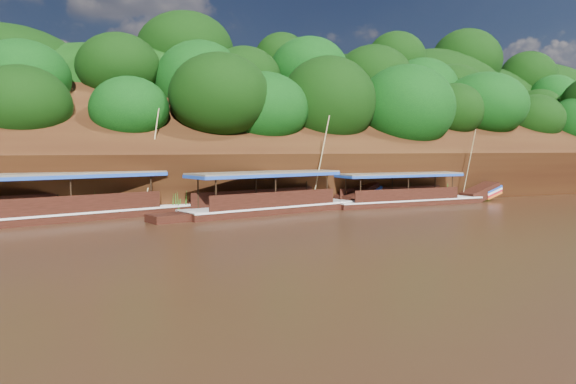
% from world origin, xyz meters
% --- Properties ---
extents(ground, '(160.00, 160.00, 0.00)m').
position_xyz_m(ground, '(0.00, 0.00, 0.00)').
color(ground, black).
rests_on(ground, ground).
extents(riverbank, '(120.00, 30.06, 19.40)m').
position_xyz_m(riverbank, '(-0.01, 22.73, 1.89)').
color(riverbank, black).
rests_on(riverbank, ground).
extents(boat_0, '(14.50, 2.78, 5.93)m').
position_xyz_m(boat_0, '(10.56, 7.81, 0.53)').
color(boat_0, black).
rests_on(boat_0, ground).
extents(boat_1, '(15.34, 5.83, 6.77)m').
position_xyz_m(boat_1, '(-0.06, 7.29, 0.60)').
color(boat_1, black).
rests_on(boat_1, ground).
extents(boat_2, '(17.38, 7.28, 7.17)m').
position_xyz_m(boat_2, '(-11.66, 8.67, 0.62)').
color(boat_2, black).
rests_on(boat_2, ground).
extents(reeds, '(48.87, 2.45, 2.04)m').
position_xyz_m(reeds, '(-3.43, 9.50, 0.90)').
color(reeds, '#245715').
rests_on(reeds, ground).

